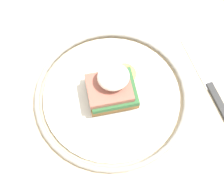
{
  "coord_description": "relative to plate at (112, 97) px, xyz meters",
  "views": [
    {
      "loc": [
        -0.04,
        -0.23,
        1.27
      ],
      "look_at": [
        0.01,
        -0.0,
        0.78
      ],
      "focal_mm": 50.0,
      "sensor_mm": 36.0,
      "label": 1
    }
  ],
  "objects": [
    {
      "name": "sandwich",
      "position": [
        0.0,
        0.0,
        0.04
      ],
      "size": [
        0.1,
        0.1,
        0.08
      ],
      "color": "olive",
      "rests_on": "plate"
    },
    {
      "name": "dining_table",
      "position": [
        -0.01,
        0.0,
        -0.12
      ],
      "size": [
        1.09,
        0.74,
        0.75
      ],
      "color": "#C6B28E",
      "rests_on": "ground_plane"
    },
    {
      "name": "fork",
      "position": [
        -0.19,
        0.01,
        -0.01
      ],
      "size": [
        0.05,
        0.14,
        0.0
      ],
      "color": "silver",
      "rests_on": "dining_table"
    },
    {
      "name": "ground_plane",
      "position": [
        -0.01,
        0.0,
        -0.75
      ],
      "size": [
        6.0,
        6.0,
        0.0
      ],
      "primitive_type": "plane",
      "color": "#B2ADA3"
    },
    {
      "name": "knife",
      "position": [
        0.19,
        -0.02,
        -0.01
      ],
      "size": [
        0.04,
        0.2,
        0.01
      ],
      "color": "#2D2D2D",
      "rests_on": "dining_table"
    },
    {
      "name": "plate",
      "position": [
        0.0,
        0.0,
        0.0
      ],
      "size": [
        0.28,
        0.28,
        0.02
      ],
      "color": "silver",
      "rests_on": "dining_table"
    }
  ]
}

